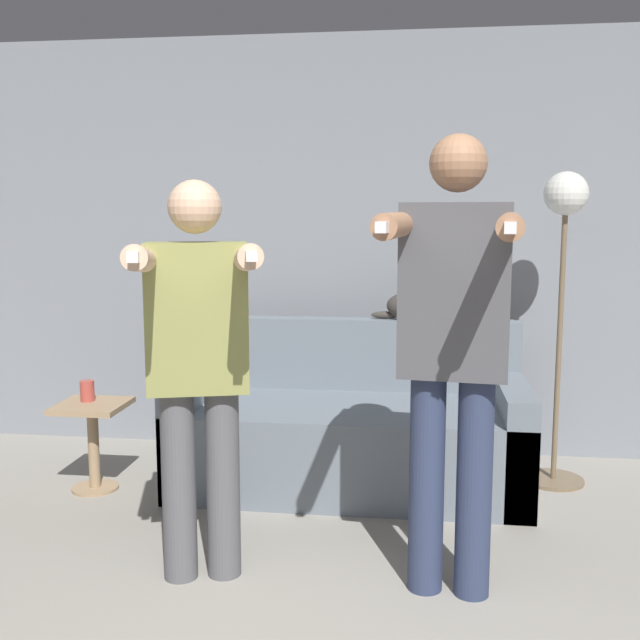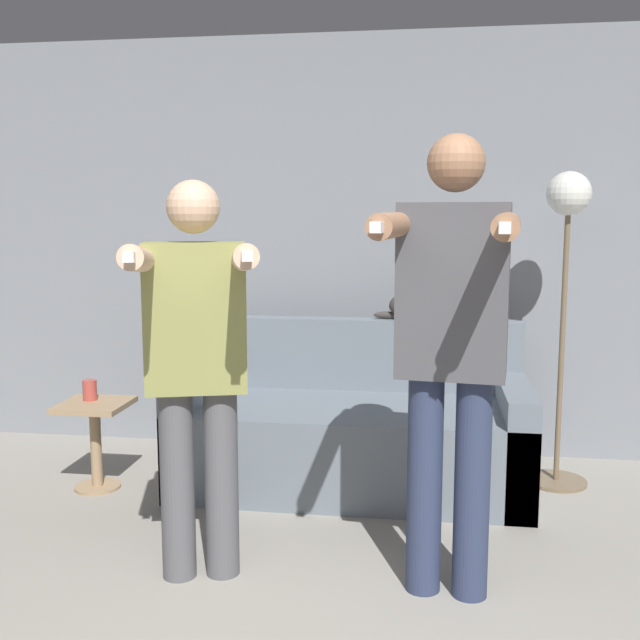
{
  "view_description": "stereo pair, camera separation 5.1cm",
  "coord_description": "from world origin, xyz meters",
  "px_view_note": "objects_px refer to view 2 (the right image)",
  "views": [
    {
      "loc": [
        0.33,
        -1.61,
        1.51
      ],
      "look_at": [
        -0.12,
        1.83,
        1.01
      ],
      "focal_mm": 42.0,
      "sensor_mm": 36.0,
      "label": 1
    },
    {
      "loc": [
        0.38,
        -1.6,
        1.51
      ],
      "look_at": [
        -0.12,
        1.83,
        1.01
      ],
      "focal_mm": 42.0,
      "sensor_mm": 36.0,
      "label": 2
    }
  ],
  "objects_px": {
    "couch": "(352,433)",
    "cup": "(90,390)",
    "person_right": "(451,337)",
    "cat": "(417,305)",
    "side_table": "(95,429)",
    "floor_lamp": "(566,247)",
    "person_left": "(196,355)"
  },
  "relations": [
    {
      "from": "person_left",
      "to": "cat",
      "type": "xyz_separation_m",
      "value": [
        0.85,
        1.52,
        0.04
      ]
    },
    {
      "from": "side_table",
      "to": "floor_lamp",
      "type": "bearing_deg",
      "value": 10.18
    },
    {
      "from": "cat",
      "to": "person_right",
      "type": "bearing_deg",
      "value": -84.2
    },
    {
      "from": "person_left",
      "to": "side_table",
      "type": "bearing_deg",
      "value": 118.19
    },
    {
      "from": "couch",
      "to": "side_table",
      "type": "xyz_separation_m",
      "value": [
        -1.39,
        -0.28,
        0.05
      ]
    },
    {
      "from": "person_right",
      "to": "floor_lamp",
      "type": "distance_m",
      "value": 1.53
    },
    {
      "from": "couch",
      "to": "side_table",
      "type": "bearing_deg",
      "value": -168.64
    },
    {
      "from": "person_right",
      "to": "cup",
      "type": "relative_size",
      "value": 15.95
    },
    {
      "from": "couch",
      "to": "cat",
      "type": "bearing_deg",
      "value": 43.8
    },
    {
      "from": "floor_lamp",
      "to": "couch",
      "type": "bearing_deg",
      "value": -171.26
    },
    {
      "from": "person_right",
      "to": "person_left",
      "type": "bearing_deg",
      "value": -173.19
    },
    {
      "from": "person_left",
      "to": "cat",
      "type": "distance_m",
      "value": 1.74
    },
    {
      "from": "couch",
      "to": "person_right",
      "type": "relative_size",
      "value": 1.06
    },
    {
      "from": "person_left",
      "to": "cup",
      "type": "xyz_separation_m",
      "value": [
        -0.92,
        0.95,
        -0.4
      ]
    },
    {
      "from": "couch",
      "to": "floor_lamp",
      "type": "bearing_deg",
      "value": 8.74
    },
    {
      "from": "couch",
      "to": "cat",
      "type": "relative_size",
      "value": 4.5
    },
    {
      "from": "person_right",
      "to": "cat",
      "type": "bearing_deg",
      "value": 102.53
    },
    {
      "from": "person_right",
      "to": "cup",
      "type": "height_order",
      "value": "person_right"
    },
    {
      "from": "couch",
      "to": "cat",
      "type": "height_order",
      "value": "cat"
    },
    {
      "from": "couch",
      "to": "cup",
      "type": "distance_m",
      "value": 1.47
    },
    {
      "from": "couch",
      "to": "person_right",
      "type": "height_order",
      "value": "person_right"
    },
    {
      "from": "couch",
      "to": "person_left",
      "type": "relative_size",
      "value": 1.17
    },
    {
      "from": "couch",
      "to": "person_right",
      "type": "distance_m",
      "value": 1.49
    },
    {
      "from": "side_table",
      "to": "cup",
      "type": "relative_size",
      "value": 4.32
    },
    {
      "from": "couch",
      "to": "cat",
      "type": "distance_m",
      "value": 0.84
    },
    {
      "from": "cat",
      "to": "floor_lamp",
      "type": "height_order",
      "value": "floor_lamp"
    },
    {
      "from": "cat",
      "to": "side_table",
      "type": "height_order",
      "value": "cat"
    },
    {
      "from": "person_left",
      "to": "cup",
      "type": "relative_size",
      "value": 14.52
    },
    {
      "from": "person_left",
      "to": "cup",
      "type": "distance_m",
      "value": 1.39
    },
    {
      "from": "person_left",
      "to": "side_table",
      "type": "height_order",
      "value": "person_left"
    },
    {
      "from": "floor_lamp",
      "to": "cat",
      "type": "bearing_deg",
      "value": 169.01
    },
    {
      "from": "cat",
      "to": "floor_lamp",
      "type": "xyz_separation_m",
      "value": [
        0.8,
        -0.16,
        0.35
      ]
    }
  ]
}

